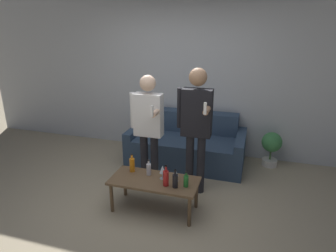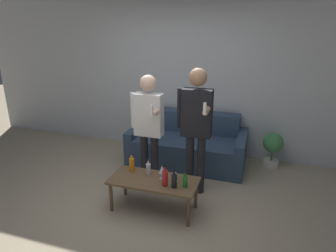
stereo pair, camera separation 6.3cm
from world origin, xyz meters
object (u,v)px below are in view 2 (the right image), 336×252
(bottle_orange, at_px, (165,178))
(coffee_table, at_px, (154,183))
(couch, at_px, (188,145))
(person_standing_right, at_px, (196,121))
(person_standing_left, at_px, (148,123))

(bottle_orange, bearing_deg, coffee_table, 154.65)
(couch, distance_m, person_standing_right, 1.20)
(person_standing_left, bearing_deg, bottle_orange, -54.71)
(person_standing_left, xyz_separation_m, person_standing_right, (0.65, 0.03, 0.08))
(couch, bearing_deg, person_standing_right, -70.46)
(coffee_table, distance_m, person_standing_right, 0.95)
(couch, height_order, bottle_orange, couch)
(couch, relative_size, person_standing_right, 1.09)
(bottle_orange, bearing_deg, person_standing_right, 72.26)
(bottle_orange, relative_size, person_standing_left, 0.16)
(bottle_orange, bearing_deg, person_standing_left, 125.29)
(bottle_orange, distance_m, person_standing_left, 0.87)
(coffee_table, xyz_separation_m, bottle_orange, (0.17, -0.08, 0.15))
(couch, bearing_deg, coffee_table, -92.46)
(couch, distance_m, bottle_orange, 1.57)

